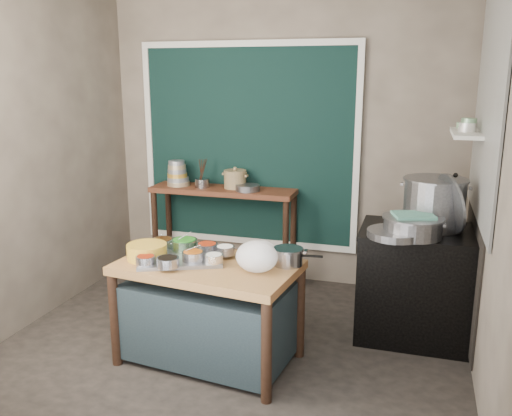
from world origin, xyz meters
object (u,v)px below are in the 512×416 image
(condiment_tray, at_px, (181,258))
(yellow_basin, at_px, (147,251))
(ceramic_crock, at_px, (235,180))
(utensil_cup, at_px, (202,183))
(prep_table, at_px, (209,313))
(stove_block, at_px, (418,285))
(steamer, at_px, (413,226))
(back_counter, at_px, (224,234))
(stock_pot, at_px, (434,203))
(saucepan, at_px, (288,256))

(condiment_tray, relative_size, yellow_basin, 2.03)
(ceramic_crock, bearing_deg, utensil_cup, -169.63)
(prep_table, relative_size, stove_block, 1.39)
(steamer, bearing_deg, utensil_cup, 156.37)
(back_counter, height_order, stock_pot, stock_pot)
(back_counter, xyz_separation_m, ceramic_crock, (0.12, 0.03, 0.55))
(stove_block, height_order, stock_pot, stock_pot)
(prep_table, xyz_separation_m, steamer, (1.37, 0.66, 0.58))
(ceramic_crock, xyz_separation_m, steamer, (1.71, -0.95, -0.07))
(prep_table, distance_m, back_counter, 1.65)
(prep_table, relative_size, yellow_basin, 4.35)
(yellow_basin, bearing_deg, condiment_tray, 9.51)
(stock_pot, bearing_deg, ceramic_crock, 160.43)
(condiment_tray, relative_size, stock_pot, 1.17)
(yellow_basin, bearing_deg, steamer, 20.93)
(condiment_tray, relative_size, saucepan, 2.63)
(saucepan, bearing_deg, steamer, 25.86)
(prep_table, height_order, condiment_tray, condiment_tray)
(yellow_basin, bearing_deg, ceramic_crock, 86.40)
(condiment_tray, bearing_deg, back_counter, 99.26)
(prep_table, bearing_deg, stock_pot, 38.92)
(condiment_tray, height_order, ceramic_crock, ceramic_crock)
(stove_block, relative_size, steamer, 1.96)
(prep_table, height_order, utensil_cup, utensil_cup)
(ceramic_crock, distance_m, steamer, 1.96)
(prep_table, relative_size, saucepan, 5.65)
(utensil_cup, bearing_deg, back_counter, 7.54)
(back_counter, xyz_separation_m, yellow_basin, (0.01, -1.61, 0.33))
(stove_block, bearing_deg, condiment_tray, -152.82)
(ceramic_crock, bearing_deg, prep_table, -77.78)
(stove_block, distance_m, steamer, 0.57)
(saucepan, xyz_separation_m, stock_pot, (0.96, 0.81, 0.26))
(stove_block, xyz_separation_m, yellow_basin, (-1.89, -0.88, 0.38))
(stove_block, xyz_separation_m, ceramic_crock, (-1.78, 0.76, 0.60))
(prep_table, xyz_separation_m, back_counter, (-0.47, 1.58, 0.10))
(prep_table, relative_size, condiment_tray, 2.15)
(yellow_basin, relative_size, saucepan, 1.30)
(condiment_tray, height_order, utensil_cup, utensil_cup)
(steamer, bearing_deg, prep_table, -154.17)
(condiment_tray, bearing_deg, stove_block, 27.18)
(yellow_basin, relative_size, ceramic_crock, 1.22)
(ceramic_crock, xyz_separation_m, stock_pot, (1.86, -0.66, 0.05))
(prep_table, height_order, steamer, steamer)
(utensil_cup, bearing_deg, prep_table, -66.55)
(condiment_tray, xyz_separation_m, yellow_basin, (-0.24, -0.04, 0.04))
(prep_table, height_order, stock_pot, stock_pot)
(saucepan, distance_m, steamer, 0.98)
(utensil_cup, bearing_deg, stock_pot, -15.40)
(stove_block, distance_m, yellow_basin, 2.12)
(yellow_basin, bearing_deg, utensil_cup, 97.91)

